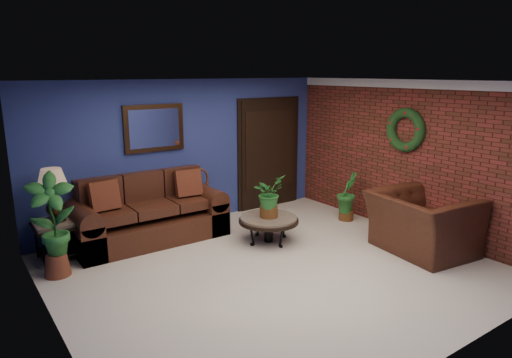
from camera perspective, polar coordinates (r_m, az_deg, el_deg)
floor at (r=6.33m, az=2.27°, el=-11.18°), size 5.50×5.50×0.00m
wall_back at (r=8.01m, az=-8.59°, el=3.29°), size 5.50×0.04×2.50m
wall_left at (r=4.83m, az=-24.58°, el=-4.47°), size 0.04×5.00×2.50m
wall_right_brick at (r=7.87m, az=18.48°, el=2.57°), size 0.04×5.00×2.50m
ceiling at (r=5.76m, az=2.50°, el=12.07°), size 5.50×5.00×0.02m
crown_molding at (r=7.73m, az=19.00°, el=11.17°), size 0.03×5.00×0.14m
wall_mirror at (r=7.66m, az=-12.61°, el=6.22°), size 1.02×0.06×0.77m
closet_door at (r=8.93m, az=1.63°, el=3.15°), size 1.44×0.06×2.18m
wreath at (r=7.79m, az=18.17°, el=5.84°), size 0.16×0.72×0.72m
sofa at (r=7.49m, az=-13.40°, el=-4.76°), size 2.35×1.02×1.06m
coffee_table at (r=7.17m, az=1.59°, el=-5.20°), size 0.94×0.94×0.40m
end_table at (r=7.07m, az=-23.59°, el=-5.86°), size 0.63×0.63×0.57m
table_lamp at (r=6.91m, az=-24.05°, el=-1.10°), size 0.44×0.44×0.73m
side_chair at (r=7.87m, az=-6.61°, el=-1.92°), size 0.48×0.48×1.01m
armchair at (r=7.17m, az=20.00°, el=-5.25°), size 1.35×1.50×0.88m
coffee_plant at (r=7.05m, az=1.61°, el=-1.98°), size 0.60×0.56×0.66m
floor_plant at (r=8.32m, az=11.30°, el=-1.98°), size 0.49×0.44×0.88m
tall_plant at (r=6.43m, az=-24.10°, el=-4.93°), size 0.67×0.53×1.38m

